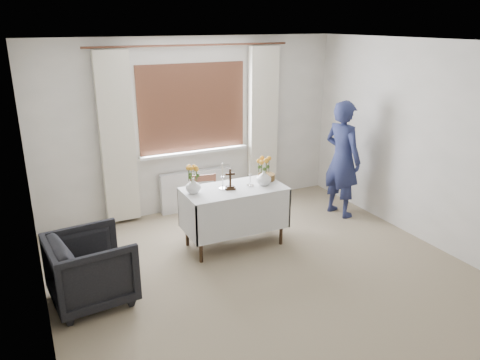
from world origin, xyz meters
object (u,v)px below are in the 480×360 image
armchair (91,269)px  flower_vase_right (264,177)px  altar_table (234,217)px  wooden_chair (206,207)px  wooden_cross (230,179)px  flower_vase_left (193,186)px  person (342,159)px

armchair → flower_vase_right: bearing=-84.2°
altar_table → wooden_chair: (-0.22, 0.41, 0.02)m
wooden_chair → flower_vase_right: bearing=-25.3°
wooden_chair → wooden_cross: bearing=-57.1°
flower_vase_left → wooden_chair: bearing=51.1°
wooden_cross → flower_vase_right: wooden_cross is taller
altar_table → armchair: altar_table is taller
armchair → wooden_chair: bearing=-65.9°
altar_table → person: 1.88m
armchair → person: size_ratio=0.47×
altar_table → wooden_cross: wooden_cross is taller
wooden_cross → flower_vase_right: bearing=8.9°
altar_table → wooden_cross: (-0.06, -0.02, 0.51)m
altar_table → flower_vase_left: flower_vase_left is taller
flower_vase_right → flower_vase_left: bearing=173.1°
wooden_chair → person: (2.03, -0.16, 0.44)m
wooden_chair → flower_vase_right: 0.89m
armchair → wooden_cross: wooden_cross is taller
wooden_chair → armchair: (-1.59, -0.92, -0.04)m
armchair → flower_vase_left: bearing=-72.6°
wooden_chair → flower_vase_left: bearing=-116.3°
armchair → person: (3.62, 0.75, 0.48)m
flower_vase_left → flower_vase_right: size_ratio=0.97×
wooden_cross → altar_table: bearing=29.9°
person → flower_vase_right: person is taller
person → flower_vase_left: (-2.32, -0.20, 0.02)m
armchair → flower_vase_right: flower_vase_right is taller
wooden_cross → flower_vase_right: size_ratio=1.33×
flower_vase_left → person: bearing=4.8°
wooden_chair → flower_vase_left: size_ratio=4.26×
flower_vase_left → flower_vase_right: 0.89m
wooden_cross → person: bearing=21.6°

